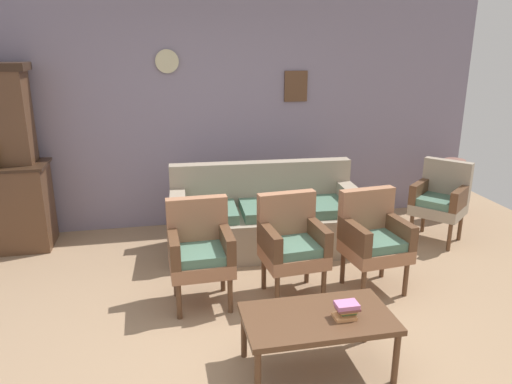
{
  "coord_description": "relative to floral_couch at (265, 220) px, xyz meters",
  "views": [
    {
      "loc": [
        -0.74,
        -3.08,
        2.16
      ],
      "look_at": [
        0.1,
        1.04,
        0.85
      ],
      "focal_mm": 33.95,
      "sensor_mm": 36.0,
      "label": 1
    }
  ],
  "objects": [
    {
      "name": "ground_plane",
      "position": [
        -0.33,
        -1.69,
        -0.33
      ],
      "size": [
        7.68,
        7.68,
        0.0
      ],
      "primitive_type": "plane",
      "color": "#997A5B"
    },
    {
      "name": "book_stack_on_table",
      "position": [
        0.07,
        -2.14,
        0.15
      ],
      "size": [
        0.17,
        0.11,
        0.11
      ],
      "color": "tan",
      "rests_on": "coffee_table"
    },
    {
      "name": "wingback_chair_by_fireplace",
      "position": [
        1.96,
        -0.17,
        0.17
      ],
      "size": [
        0.71,
        0.71,
        0.9
      ],
      "color": "gray",
      "rests_on": "ground"
    },
    {
      "name": "armchair_near_cabinet",
      "position": [
        -0.79,
        -1.01,
        0.17
      ],
      "size": [
        0.53,
        0.5,
        0.9
      ],
      "color": "#9E6B4C",
      "rests_on": "ground"
    },
    {
      "name": "wall_back_with_decor",
      "position": [
        -0.33,
        0.94,
        1.03
      ],
      "size": [
        6.4,
        0.09,
        2.7
      ],
      "color": "gray",
      "rests_on": "ground"
    },
    {
      "name": "coffee_table",
      "position": [
        -0.11,
        -2.08,
        0.05
      ],
      "size": [
        1.0,
        0.56,
        0.42
      ],
      "color": "brown",
      "rests_on": "ground"
    },
    {
      "name": "floral_couch",
      "position": [
        0.0,
        0.0,
        0.0
      ],
      "size": [
        2.04,
        0.89,
        0.9
      ],
      "color": "gray",
      "rests_on": "ground"
    },
    {
      "name": "armchair_row_middle",
      "position": [
        0.75,
        -1.06,
        0.17
      ],
      "size": [
        0.57,
        0.54,
        0.9
      ],
      "color": "#9E6B4C",
      "rests_on": "ground"
    },
    {
      "name": "armchair_by_doorway",
      "position": [
        0.01,
        -1.02,
        0.17
      ],
      "size": [
        0.56,
        0.53,
        0.9
      ],
      "color": "#9E6B4C",
      "rests_on": "ground"
    },
    {
      "name": "floor_vase_by_wall",
      "position": [
        2.52,
        0.46,
        0.05
      ],
      "size": [
        0.25,
        0.25,
        0.76
      ],
      "primitive_type": "cylinder",
      "color": "brown",
      "rests_on": "ground"
    }
  ]
}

